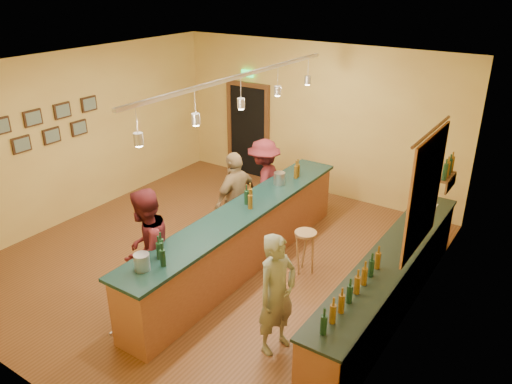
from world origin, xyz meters
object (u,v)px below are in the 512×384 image
Objects in this scene: back_counter at (389,283)px; customer_a at (146,250)px; bar_stool at (305,240)px; customer_b at (236,199)px; customer_c at (264,183)px; bartender at (277,294)px; tasting_bar at (242,234)px.

customer_a is (-2.93, -1.74, 0.42)m from back_counter.
bar_stool is (-1.47, 0.26, 0.09)m from back_counter.
customer_c is (0.00, 0.88, -0.01)m from customer_b.
customer_c is 1.80m from bar_stool.
back_counter is at bearing 87.28° from customer_b.
customer_a is (-2.01, -0.23, 0.09)m from bartender.
customer_b is at bearing -13.28° from customer_c.
customer_a is 1.05× the size of customer_b.
bar_stool is at bearing 89.65° from customer_b.
bar_stool is (0.91, 0.45, -0.03)m from tasting_bar.
back_counter is at bearing 107.86° from customer_a.
bartender is 1.87m from bar_stool.
bar_stool is at bearing 31.32° from bartender.
customer_a is 2.50m from bar_stool.
customer_b reaches higher than bar_stool.
customer_b reaches higher than bartender.
tasting_bar is at bearing 61.74° from bartender.
customer_c is (-2.01, 2.80, 0.03)m from bartender.
customer_a reaches higher than customer_b.
tasting_bar is 3.11× the size of bartender.
tasting_bar is 2.82× the size of customer_a.
customer_b is at bearing 174.55° from bar_stool.
tasting_bar is 3.00× the size of customer_c.
bar_stool is (1.46, -0.14, -0.28)m from customer_b.
customer_b is 0.88m from customer_c.
customer_a reaches higher than customer_c.
tasting_bar is 1.68m from customer_a.
tasting_bar reaches higher than back_counter.
tasting_bar is 2.96× the size of customer_b.
bartender is 0.95× the size of customer_b.
back_counter is 2.98m from customer_b.
customer_a is 3.02m from customer_c.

